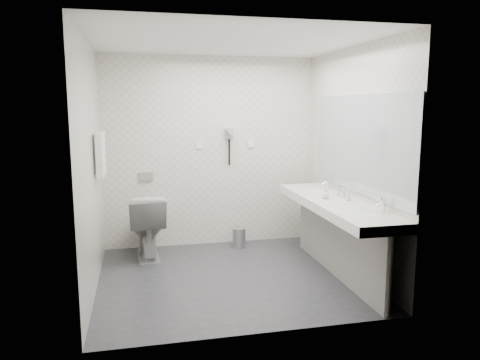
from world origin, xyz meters
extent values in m
plane|color=#2D2D33|center=(0.00, 0.00, 0.00)|extent=(2.80, 2.80, 0.00)
plane|color=white|center=(0.00, 0.00, 2.50)|extent=(2.80, 2.80, 0.00)
plane|color=silver|center=(0.00, 1.30, 1.25)|extent=(2.80, 0.00, 2.80)
plane|color=silver|center=(0.00, -1.30, 1.25)|extent=(2.80, 0.00, 2.80)
plane|color=silver|center=(-1.40, 0.00, 1.25)|extent=(0.00, 2.60, 2.60)
plane|color=silver|center=(1.40, 0.00, 1.25)|extent=(0.00, 2.60, 2.60)
cube|color=white|center=(1.12, -0.20, 0.80)|extent=(0.55, 2.20, 0.10)
cube|color=gray|center=(1.15, -0.20, 0.38)|extent=(0.03, 2.15, 0.75)
cylinder|color=silver|center=(1.18, -1.24, 0.38)|extent=(0.06, 0.06, 0.75)
cylinder|color=silver|center=(1.18, 0.84, 0.38)|extent=(0.06, 0.06, 0.75)
cube|color=#B2BCC6|center=(1.39, -0.20, 1.45)|extent=(0.02, 2.20, 1.05)
ellipsoid|color=white|center=(1.12, -0.85, 0.83)|extent=(0.40, 0.31, 0.05)
ellipsoid|color=white|center=(1.12, 0.45, 0.83)|extent=(0.40, 0.31, 0.05)
cylinder|color=silver|center=(1.32, -0.85, 0.92)|extent=(0.04, 0.04, 0.15)
cylinder|color=silver|center=(1.32, 0.45, 0.92)|extent=(0.04, 0.04, 0.15)
imported|color=white|center=(1.26, -0.11, 0.90)|extent=(0.06, 0.06, 0.10)
imported|color=white|center=(1.06, -0.10, 0.90)|extent=(0.10, 0.10, 0.11)
imported|color=white|center=(1.26, -0.24, 0.92)|extent=(0.06, 0.06, 0.14)
cylinder|color=silver|center=(1.30, 0.05, 0.91)|extent=(0.08, 0.08, 0.11)
imported|color=white|center=(-0.86, 0.90, 0.40)|extent=(0.48, 0.81, 0.80)
cube|color=#B2B5BA|center=(-0.85, 1.29, 0.95)|extent=(0.18, 0.02, 0.12)
cylinder|color=#B2B5BA|center=(0.34, 1.04, 0.12)|extent=(0.19, 0.19, 0.25)
cylinder|color=#B2B5BA|center=(0.34, 1.04, 0.25)|extent=(0.18, 0.18, 0.02)
cylinder|color=silver|center=(-1.35, 0.55, 1.55)|extent=(0.02, 0.62, 0.02)
cube|color=white|center=(-1.34, 0.41, 1.33)|extent=(0.07, 0.24, 0.48)
cube|color=white|center=(-1.34, 0.69, 1.33)|extent=(0.07, 0.24, 0.48)
cube|color=#99999E|center=(0.25, 1.27, 1.50)|extent=(0.10, 0.04, 0.14)
cylinder|color=#99999E|center=(0.25, 1.20, 1.53)|extent=(0.08, 0.14, 0.08)
cylinder|color=black|center=(0.25, 1.26, 1.25)|extent=(0.02, 0.02, 0.35)
cube|color=white|center=(-0.15, 1.29, 1.35)|extent=(0.09, 0.02, 0.09)
cube|color=white|center=(0.55, 1.29, 1.35)|extent=(0.09, 0.02, 0.09)
camera|label=1|loc=(-0.93, -4.69, 1.84)|focal=34.18mm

